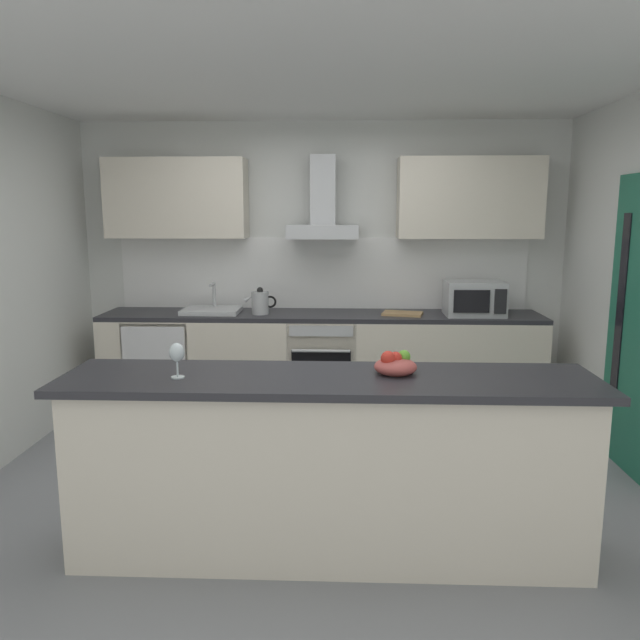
{
  "coord_description": "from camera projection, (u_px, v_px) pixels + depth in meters",
  "views": [
    {
      "loc": [
        0.21,
        -3.84,
        1.79
      ],
      "look_at": [
        0.04,
        0.38,
        1.05
      ],
      "focal_mm": 34.63,
      "sensor_mm": 36.0,
      "label": 1
    }
  ],
  "objects": [
    {
      "name": "microwave",
      "position": [
        474.0,
        298.0,
        5.36
      ],
      "size": [
        0.5,
        0.38,
        0.3
      ],
      "color": "#B7BABC",
      "rests_on": "counter_back"
    },
    {
      "name": "wine_glass",
      "position": [
        177.0,
        354.0,
        3.07
      ],
      "size": [
        0.08,
        0.08,
        0.18
      ],
      "color": "silver",
      "rests_on": "counter_island"
    },
    {
      "name": "range_hood",
      "position": [
        323.0,
        212.0,
        5.44
      ],
      "size": [
        0.62,
        0.45,
        0.72
      ],
      "color": "#B7BABC"
    },
    {
      "name": "refrigerator",
      "position": [
        164.0,
        364.0,
        5.6
      ],
      "size": [
        0.58,
        0.6,
        0.85
      ],
      "color": "white",
      "rests_on": "ground"
    },
    {
      "name": "ground",
      "position": [
        312.0,
        487.0,
        4.1
      ],
      "size": [
        5.42,
        4.79,
        0.02
      ],
      "primitive_type": "cube",
      "color": "gray"
    },
    {
      "name": "kettle",
      "position": [
        260.0,
        302.0,
        5.43
      ],
      "size": [
        0.29,
        0.15,
        0.24
      ],
      "color": "#B7BABC",
      "rests_on": "counter_back"
    },
    {
      "name": "upper_cabinets",
      "position": [
        322.0,
        198.0,
        5.46
      ],
      "size": [
        3.84,
        0.32,
        0.7
      ],
      "color": "beige"
    },
    {
      "name": "chopping_board",
      "position": [
        402.0,
        314.0,
        5.41
      ],
      "size": [
        0.38,
        0.29,
        0.02
      ],
      "primitive_type": "cube",
      "rotation": [
        0.0,
        0.0,
        -0.23
      ],
      "color": "tan",
      "rests_on": "counter_back"
    },
    {
      "name": "fruit_bowl",
      "position": [
        395.0,
        365.0,
        3.16
      ],
      "size": [
        0.22,
        0.22,
        0.13
      ],
      "color": "#B24C47",
      "rests_on": "counter_island"
    },
    {
      "name": "side_door",
      "position": [
        638.0,
        327.0,
        4.16
      ],
      "size": [
        0.08,
        0.85,
        2.05
      ],
      "color": "#1E664C",
      "rests_on": "ground"
    },
    {
      "name": "sink",
      "position": [
        212.0,
        310.0,
        5.51
      ],
      "size": [
        0.5,
        0.4,
        0.26
      ],
      "color": "silver",
      "rests_on": "counter_back"
    },
    {
      "name": "backsplash_tile",
      "position": [
        322.0,
        273.0,
        5.73
      ],
      "size": [
        3.76,
        0.02,
        0.66
      ],
      "primitive_type": "cube",
      "color": "white"
    },
    {
      "name": "oven",
      "position": [
        322.0,
        362.0,
        5.54
      ],
      "size": [
        0.6,
        0.62,
        0.8
      ],
      "color": "slate",
      "rests_on": "ground"
    },
    {
      "name": "ceiling",
      "position": [
        311.0,
        71.0,
        3.64
      ],
      "size": [
        5.42,
        4.79,
        0.02
      ],
      "primitive_type": "cube",
      "color": "white"
    },
    {
      "name": "wall_back",
      "position": [
        323.0,
        265.0,
        5.79
      ],
      "size": [
        5.42,
        0.12,
        2.6
      ],
      "primitive_type": "cube",
      "color": "silver",
      "rests_on": "ground"
    },
    {
      "name": "counter_back",
      "position": [
        321.0,
        362.0,
        5.57
      ],
      "size": [
        3.89,
        0.6,
        0.9
      ],
      "color": "beige",
      "rests_on": "ground"
    },
    {
      "name": "counter_island",
      "position": [
        328.0,
        466.0,
        3.2
      ],
      "size": [
        2.72,
        0.64,
        0.97
      ],
      "color": "beige",
      "rests_on": "ground"
    }
  ]
}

